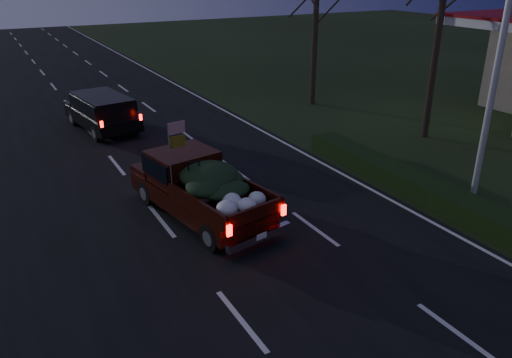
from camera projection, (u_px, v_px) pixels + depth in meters
name	position (u px, v px, depth m)	size (l,w,h in m)	color
ground	(241.00, 321.00, 10.30)	(120.00, 120.00, 0.00)	black
road_asphalt	(241.00, 320.00, 10.30)	(14.00, 120.00, 0.02)	black
hedge_row	(413.00, 184.00, 16.06)	(1.00, 10.00, 0.60)	black
light_pole	(507.00, 16.00, 13.98)	(0.50, 0.90, 9.16)	silver
bare_tree_far	(317.00, 0.00, 24.64)	(3.60, 3.60, 7.00)	black
pickup_truck	(199.00, 184.00, 14.30)	(2.76, 5.30, 2.65)	#340E07
lead_suv	(102.00, 109.00, 21.96)	(2.49, 4.72, 1.29)	black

